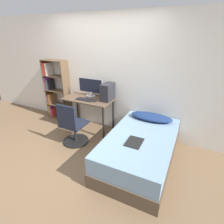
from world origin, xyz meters
The scene contains 12 objects.
ground_plane centered at (0.00, 0.00, 0.00)m, with size 14.00×14.00×0.00m, color brown.
wall_back centered at (0.00, 1.45, 1.25)m, with size 8.00×0.05×2.50m.
desk centered at (-0.25, 1.13, 0.64)m, with size 1.12×0.58×0.76m.
bookshelf centered at (-1.38, 1.28, 0.76)m, with size 0.63×0.28×1.52m.
office_chair centered at (-0.20, 0.46, 0.34)m, with size 0.53×0.53×0.90m.
bed centered at (1.19, 0.50, 0.27)m, with size 1.08×1.84×0.54m.
pillow centered at (1.19, 1.16, 0.59)m, with size 0.82×0.36×0.11m.
magazine centered at (1.16, 0.26, 0.54)m, with size 0.24×0.32×0.01m.
monitor centered at (-0.29, 1.31, 0.99)m, with size 0.61×0.21×0.41m.
keyboard centered at (-0.26, 1.02, 0.77)m, with size 0.41×0.14×0.02m.
pc_tower centered at (0.19, 1.23, 0.94)m, with size 0.20×0.34×0.37m.
mouse centered at (-0.01, 1.02, 0.77)m, with size 0.06×0.09×0.02m.
Camera 1 is at (1.85, -1.95, 2.10)m, focal length 28.00 mm.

